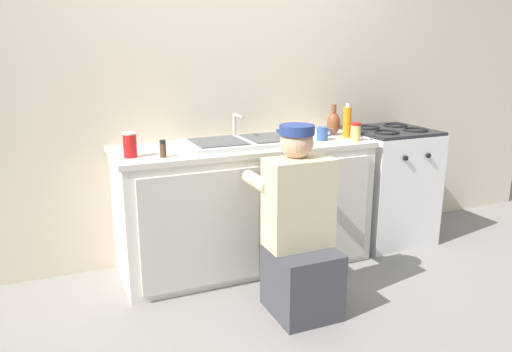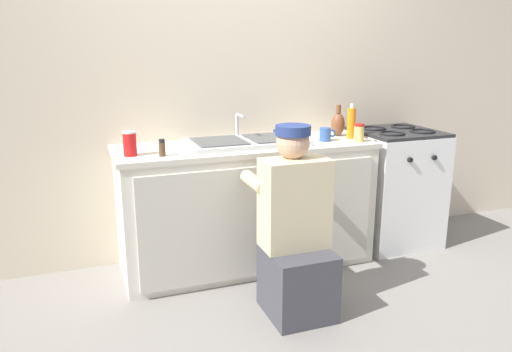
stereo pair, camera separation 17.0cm
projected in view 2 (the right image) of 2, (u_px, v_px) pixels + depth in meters
The scene contains 13 objects.
ground_plane at pixel (261, 280), 3.36m from camera, with size 12.00×12.00×0.00m, color gray.
back_wall at pixel (230, 85), 3.63m from camera, with size 6.00×0.10×2.50m, color beige.
counter_cabinet at pixel (247, 208), 3.51m from camera, with size 1.74×0.62×0.84m.
countertop at pixel (246, 147), 3.41m from camera, with size 1.78×0.62×0.03m, color beige.
sink_double_basin at pixel (246, 141), 3.40m from camera, with size 0.80×0.44×0.19m.
stove_range at pixel (394, 187), 3.92m from camera, with size 0.60×0.62×0.91m.
plumber_person at pixel (295, 238), 2.87m from camera, with size 0.42×0.61×1.10m.
condiment_jar at pixel (359, 133), 3.47m from camera, with size 0.07×0.07×0.13m.
vase_decorative at pixel (338, 124), 3.70m from camera, with size 0.10×0.10×0.23m.
coffee_mug at pixel (326, 134), 3.51m from camera, with size 0.13×0.08×0.09m.
soap_bottle_orange at pixel (351, 123), 3.59m from camera, with size 0.06×0.06×0.25m.
spice_bottle_pepper at pixel (162, 148), 3.03m from camera, with size 0.04×0.04×0.10m.
soda_cup_red at pixel (130, 144), 3.03m from camera, with size 0.08×0.08×0.15m.
Camera 2 is at (-1.09, -2.87, 1.54)m, focal length 35.00 mm.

